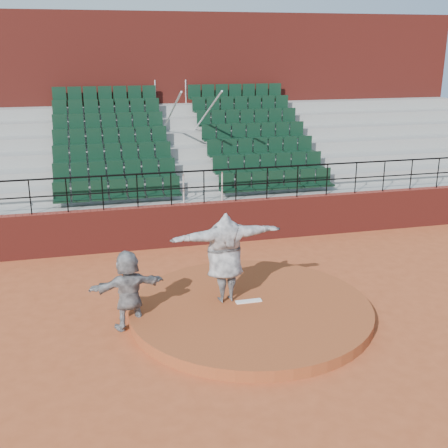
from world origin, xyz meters
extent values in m
plane|color=#A84B26|center=(0.00, 0.00, 0.00)|extent=(90.00, 90.00, 0.00)
cylinder|color=brown|center=(0.00, 0.00, 0.12)|extent=(5.50, 5.50, 0.25)
cube|color=white|center=(0.00, 0.15, 0.27)|extent=(0.60, 0.15, 0.03)
cube|color=maroon|center=(0.00, 5.00, 0.65)|extent=(24.00, 0.30, 1.30)
cylinder|color=black|center=(0.00, 5.00, 2.30)|extent=(24.00, 0.05, 0.05)
cylinder|color=black|center=(0.00, 5.00, 1.80)|extent=(24.00, 0.04, 0.04)
cylinder|color=black|center=(-5.00, 5.00, 1.80)|extent=(0.04, 0.04, 1.00)
cylinder|color=black|center=(-4.00, 5.00, 1.80)|extent=(0.04, 0.04, 1.00)
cylinder|color=black|center=(-3.00, 5.00, 1.80)|extent=(0.04, 0.04, 1.00)
cylinder|color=black|center=(-2.00, 5.00, 1.80)|extent=(0.04, 0.04, 1.00)
cylinder|color=black|center=(-1.00, 5.00, 1.80)|extent=(0.04, 0.04, 1.00)
cylinder|color=black|center=(0.00, 5.00, 1.80)|extent=(0.04, 0.04, 1.00)
cylinder|color=black|center=(1.00, 5.00, 1.80)|extent=(0.04, 0.04, 1.00)
cylinder|color=black|center=(2.00, 5.00, 1.80)|extent=(0.04, 0.04, 1.00)
cylinder|color=black|center=(3.00, 5.00, 1.80)|extent=(0.04, 0.04, 1.00)
cylinder|color=black|center=(4.00, 5.00, 1.80)|extent=(0.04, 0.04, 1.00)
cylinder|color=black|center=(5.00, 5.00, 1.80)|extent=(0.04, 0.04, 1.00)
cylinder|color=black|center=(6.00, 5.00, 1.80)|extent=(0.04, 0.04, 1.00)
cylinder|color=black|center=(7.00, 5.00, 1.80)|extent=(0.04, 0.04, 1.00)
cylinder|color=black|center=(8.00, 5.00, 1.80)|extent=(0.04, 0.04, 1.00)
cube|color=gray|center=(0.00, 5.58, 0.65)|extent=(24.00, 0.85, 1.30)
cube|color=black|center=(-2.53, 5.59, 1.66)|extent=(3.85, 0.48, 0.72)
cube|color=black|center=(2.53, 5.59, 1.66)|extent=(3.85, 0.48, 0.72)
cube|color=gray|center=(0.00, 6.43, 0.85)|extent=(24.00, 0.85, 1.70)
cube|color=black|center=(-2.53, 6.44, 2.06)|extent=(3.85, 0.48, 0.72)
cube|color=black|center=(2.53, 6.44, 2.06)|extent=(3.85, 0.48, 0.72)
cube|color=gray|center=(0.00, 7.28, 1.05)|extent=(24.00, 0.85, 2.10)
cube|color=black|center=(-2.53, 7.29, 2.46)|extent=(3.85, 0.48, 0.72)
cube|color=black|center=(2.53, 7.29, 2.46)|extent=(3.85, 0.48, 0.72)
cube|color=gray|center=(0.00, 8.12, 1.25)|extent=(24.00, 0.85, 2.50)
cube|color=black|center=(-2.53, 8.13, 2.86)|extent=(3.85, 0.48, 0.72)
cube|color=black|center=(2.53, 8.13, 2.86)|extent=(3.85, 0.48, 0.72)
cube|color=gray|center=(0.00, 8.97, 1.45)|extent=(24.00, 0.85, 2.90)
cube|color=black|center=(-2.53, 8.98, 3.26)|extent=(3.85, 0.48, 0.72)
cube|color=black|center=(2.53, 8.98, 3.26)|extent=(3.85, 0.48, 0.72)
cube|color=gray|center=(0.00, 9.82, 1.65)|extent=(24.00, 0.85, 3.30)
cube|color=black|center=(-2.53, 9.83, 3.66)|extent=(3.85, 0.48, 0.72)
cube|color=black|center=(2.53, 9.83, 3.66)|extent=(3.85, 0.48, 0.72)
cube|color=gray|center=(0.00, 10.68, 1.85)|extent=(24.00, 0.85, 3.70)
cube|color=black|center=(-2.53, 10.69, 4.06)|extent=(3.85, 0.48, 0.72)
cube|color=black|center=(2.53, 10.69, 4.06)|extent=(3.85, 0.48, 0.72)
cylinder|color=silver|center=(-0.60, 8.12, 3.40)|extent=(0.06, 5.97, 2.46)
cylinder|color=silver|center=(0.60, 8.12, 3.40)|extent=(0.06, 5.97, 2.46)
cube|color=maroon|center=(0.00, 12.60, 3.55)|extent=(24.00, 3.00, 7.10)
imported|color=black|center=(-0.50, 0.39, 1.30)|extent=(2.64, 0.94, 2.10)
imported|color=black|center=(-2.72, 0.06, 0.89)|extent=(1.70, 0.76, 1.77)
camera|label=1|loc=(-3.39, -11.10, 5.87)|focal=45.00mm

